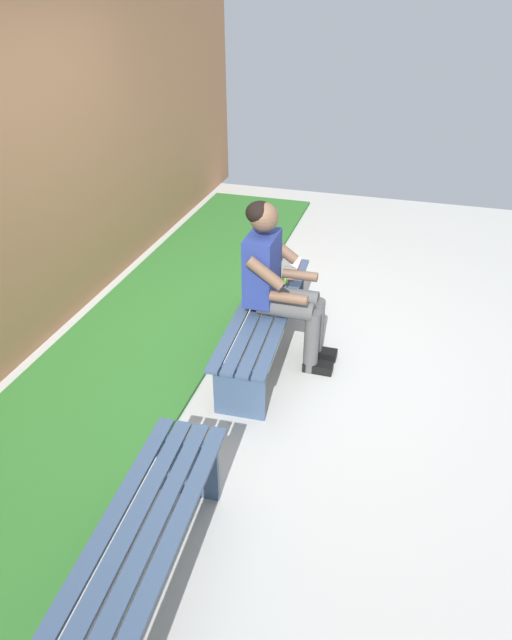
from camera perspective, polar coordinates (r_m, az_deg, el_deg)
The scene contains 7 objects.
ground_plane at distance 3.42m, azimuth 12.76°, elevation -16.38°, with size 10.00×7.00×0.04m, color #B2B2AD.
grass_strip at distance 3.90m, azimuth -17.89°, elevation -9.49°, with size 9.00×1.29×0.03m, color #2D6B28.
bench_near at distance 4.14m, azimuth 0.94°, elevation 0.25°, with size 1.75×0.47×0.43m.
bench_far at distance 2.66m, azimuth -12.71°, elevation -23.57°, with size 1.66×0.46×0.43m.
person_seated at distance 3.93m, azimuth 2.29°, elevation 4.20°, with size 0.50×0.69×1.23m.
apple at distance 4.37m, azimuth 2.80°, elevation 4.08°, with size 0.07×0.07×0.07m, color #72B738.
book_open at distance 4.63m, azimuth 3.38°, elevation 5.36°, with size 0.42×0.18×0.02m.
Camera 1 is at (3.41, 0.93, 2.48)m, focal length 31.04 mm.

